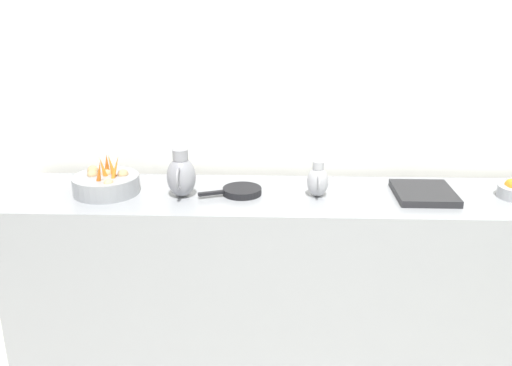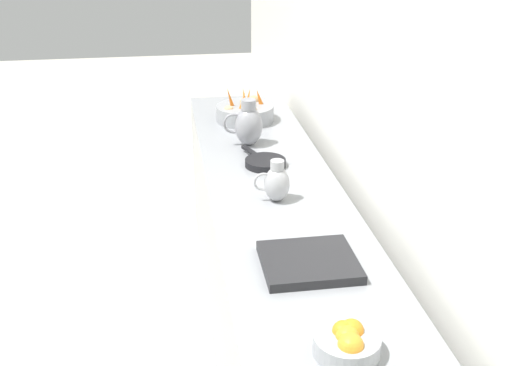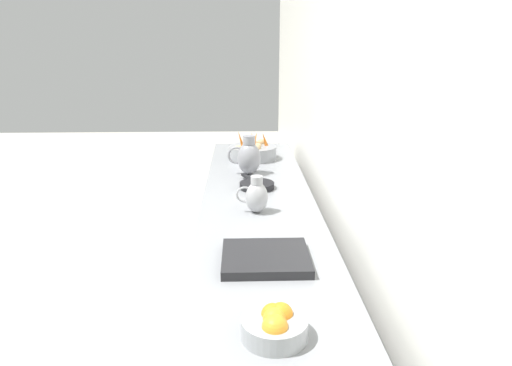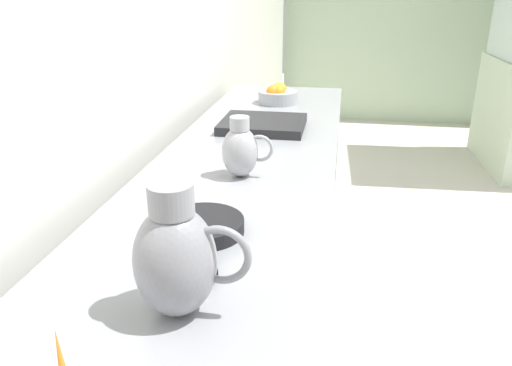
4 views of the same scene
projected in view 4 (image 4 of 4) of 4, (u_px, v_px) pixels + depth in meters
The scene contains 6 objects.
prep_counter at pixel (232, 316), 1.68m from camera, with size 0.62×3.10×0.93m, color gray.
orange_bowl at pixel (278, 95), 2.52m from camera, with size 0.20×0.20×0.10m.
metal_pitcher_tall at pixel (176, 257), 0.89m from camera, with size 0.21×0.15×0.25m.
metal_pitcher_short at pixel (241, 150), 1.55m from camera, with size 0.16×0.11×0.19m.
counter_sink_basin at pixel (263, 124), 2.09m from camera, with size 0.34×0.30×0.04m, color #232326.
skillet_on_counter at pixel (202, 227), 1.22m from camera, with size 0.20×0.33×0.03m.
Camera 4 is at (-1.22, -1.61, 1.50)m, focal length 35.53 mm.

